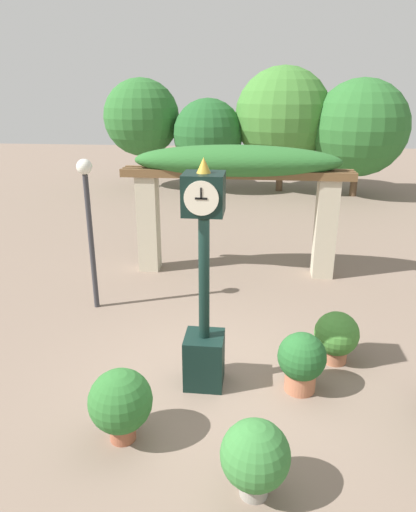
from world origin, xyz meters
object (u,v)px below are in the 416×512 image
at_px(potted_plant_near_right, 121,402).
at_px(potted_plant_far_right, 336,336).
at_px(potted_plant_far_left, 255,457).
at_px(potted_plant_near_left, 302,360).
at_px(lamp_post, 88,209).
at_px(pedestal_clock, 204,297).

distance_m(potted_plant_near_right, potted_plant_far_right, 3.52).
bearing_deg(potted_plant_far_left, potted_plant_near_left, 71.44).
bearing_deg(lamp_post, potted_plant_near_left, -31.02).
xyz_separation_m(pedestal_clock, lamp_post, (-2.42, 2.27, 0.60)).
distance_m(potted_plant_far_left, lamp_post, 5.46).
height_order(pedestal_clock, lamp_post, pedestal_clock).
distance_m(pedestal_clock, potted_plant_far_left, 2.23).
relative_size(potted_plant_far_right, lamp_post, 0.29).
relative_size(potted_plant_far_left, lamp_post, 0.30).
relative_size(potted_plant_near_left, lamp_post, 0.31).
bearing_deg(potted_plant_near_left, potted_plant_far_right, 53.13).
bearing_deg(pedestal_clock, lamp_post, 136.82).
bearing_deg(potted_plant_far_left, pedestal_clock, 111.51).
xyz_separation_m(pedestal_clock, potted_plant_far_left, (0.75, -1.91, -0.89)).
bearing_deg(pedestal_clock, potted_plant_far_left, -68.49).
distance_m(potted_plant_near_left, potted_plant_far_left, 1.99).
bearing_deg(potted_plant_near_right, lamp_post, 113.77).
bearing_deg(potted_plant_far_right, lamp_post, 161.47).
distance_m(pedestal_clock, potted_plant_near_left, 1.65).
height_order(potted_plant_near_right, lamp_post, lamp_post).
bearing_deg(lamp_post, potted_plant_near_right, -66.23).
xyz_separation_m(potted_plant_near_left, potted_plant_far_right, (0.61, 0.81, -0.03)).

